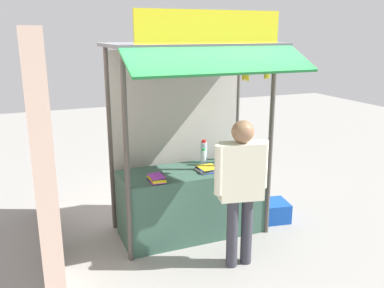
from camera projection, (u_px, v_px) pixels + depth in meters
ground_plane at (192, 232)px, 5.50m from camera, size 20.00×20.00×0.00m
stall_counter at (192, 202)px, 5.39m from camera, size 1.86×0.73×0.88m
stall_structure at (187, 104)px, 5.19m from camera, size 2.06×1.64×2.83m
water_bottle_back_left at (203, 157)px, 5.45m from camera, size 0.06×0.06×0.23m
water_bottle_far_right at (224, 152)px, 5.68m from camera, size 0.07×0.07×0.24m
water_bottle_front_left at (204, 152)px, 5.54m from camera, size 0.09×0.09×0.32m
water_bottle_right at (224, 156)px, 5.42m from camera, size 0.08×0.08×0.29m
water_bottle_mid_right at (220, 154)px, 5.54m from camera, size 0.07×0.07×0.25m
magazine_stack_far_left at (207, 169)px, 5.24m from camera, size 0.27×0.28×0.05m
magazine_stack_back_right at (157, 179)px, 4.86m from camera, size 0.20×0.26×0.07m
banana_bunch_inner_left at (267, 73)px, 4.80m from camera, size 0.09×0.09×0.28m
banana_bunch_inner_right at (246, 74)px, 4.70m from camera, size 0.11×0.10×0.30m
vendor_person at (241, 181)px, 4.49m from camera, size 0.65×0.30×1.70m
plastic_crate at (273, 211)px, 5.83m from camera, size 0.46×0.46×0.28m
neighbour_wall at (39, 145)px, 4.76m from camera, size 0.20×2.40×2.66m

